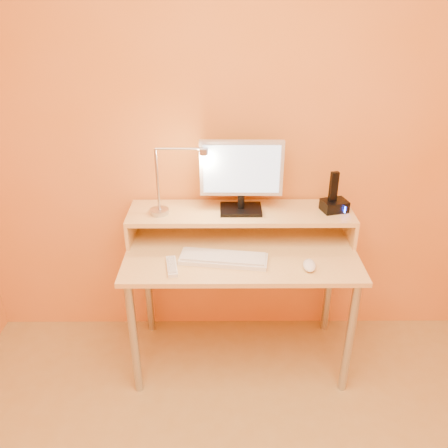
{
  "coord_description": "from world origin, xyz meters",
  "views": [
    {
      "loc": [
        -0.1,
        -0.9,
        1.94
      ],
      "look_at": [
        -0.09,
        1.13,
        0.9
      ],
      "focal_mm": 37.08,
      "sensor_mm": 36.0,
      "label": 1
    }
  ],
  "objects_px": {
    "mouse": "(309,265)",
    "remote_control": "(172,266)",
    "monitor_panel": "(242,168)",
    "phone_dock": "(334,206)",
    "keyboard": "(223,259)",
    "lamp_base": "(160,211)"
  },
  "relations": [
    {
      "from": "mouse",
      "to": "remote_control",
      "type": "xyz_separation_m",
      "value": [
        -0.67,
        0.01,
        -0.01
      ]
    },
    {
      "from": "monitor_panel",
      "to": "phone_dock",
      "type": "distance_m",
      "value": 0.54
    },
    {
      "from": "keyboard",
      "to": "remote_control",
      "type": "distance_m",
      "value": 0.26
    },
    {
      "from": "monitor_panel",
      "to": "phone_dock",
      "type": "relative_size",
      "value": 3.3
    },
    {
      "from": "lamp_base",
      "to": "phone_dock",
      "type": "relative_size",
      "value": 0.77
    },
    {
      "from": "phone_dock",
      "to": "mouse",
      "type": "relative_size",
      "value": 1.18
    },
    {
      "from": "monitor_panel",
      "to": "remote_control",
      "type": "xyz_separation_m",
      "value": [
        -0.35,
        -0.32,
        -0.39
      ]
    },
    {
      "from": "lamp_base",
      "to": "phone_dock",
      "type": "xyz_separation_m",
      "value": [
        0.93,
        0.03,
        0.02
      ]
    },
    {
      "from": "lamp_base",
      "to": "keyboard",
      "type": "bearing_deg",
      "value": -33.08
    },
    {
      "from": "monitor_panel",
      "to": "phone_dock",
      "type": "bearing_deg",
      "value": -0.32
    },
    {
      "from": "monitor_panel",
      "to": "mouse",
      "type": "bearing_deg",
      "value": -44.72
    },
    {
      "from": "monitor_panel",
      "to": "keyboard",
      "type": "bearing_deg",
      "value": -109.12
    },
    {
      "from": "monitor_panel",
      "to": "lamp_base",
      "type": "relative_size",
      "value": 4.29
    },
    {
      "from": "lamp_base",
      "to": "remote_control",
      "type": "height_order",
      "value": "lamp_base"
    },
    {
      "from": "monitor_panel",
      "to": "lamp_base",
      "type": "bearing_deg",
      "value": -173.85
    },
    {
      "from": "lamp_base",
      "to": "remote_control",
      "type": "distance_m",
      "value": 0.34
    },
    {
      "from": "lamp_base",
      "to": "phone_dock",
      "type": "height_order",
      "value": "phone_dock"
    },
    {
      "from": "lamp_base",
      "to": "keyboard",
      "type": "distance_m",
      "value": 0.43
    },
    {
      "from": "phone_dock",
      "to": "keyboard",
      "type": "bearing_deg",
      "value": -172.02
    },
    {
      "from": "remote_control",
      "to": "keyboard",
      "type": "bearing_deg",
      "value": 4.47
    },
    {
      "from": "monitor_panel",
      "to": "phone_dock",
      "type": "xyz_separation_m",
      "value": [
        0.5,
        -0.01,
        -0.21
      ]
    },
    {
      "from": "lamp_base",
      "to": "keyboard",
      "type": "height_order",
      "value": "lamp_base"
    }
  ]
}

